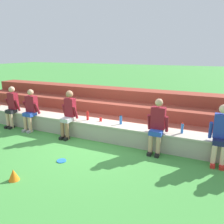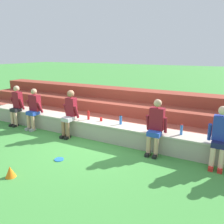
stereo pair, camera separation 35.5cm
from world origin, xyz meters
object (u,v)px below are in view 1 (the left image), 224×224
at_px(person_right_of_center, 157,125).
at_px(water_bottle_mid_right, 88,116).
at_px(person_far_right, 221,133).
at_px(frisbee, 61,161).
at_px(sports_cone, 14,175).
at_px(person_far_left, 12,106).
at_px(water_bottle_center_gap, 182,128).
at_px(water_bottle_near_left, 121,120).
at_px(person_left_of_center, 30,109).
at_px(person_center, 68,113).
at_px(plastic_cup_left_end, 101,120).

height_order(person_right_of_center, water_bottle_mid_right, person_right_of_center).
bearing_deg(person_right_of_center, person_far_right, -0.38).
distance_m(frisbee, sports_cone, 1.14).
distance_m(person_far_left, person_right_of_center, 5.03).
xyz_separation_m(person_far_left, person_far_right, (6.49, 0.01, 0.00)).
height_order(water_bottle_center_gap, sports_cone, water_bottle_center_gap).
relative_size(water_bottle_near_left, frisbee, 1.18).
height_order(person_left_of_center, person_right_of_center, person_right_of_center).
distance_m(person_right_of_center, water_bottle_mid_right, 2.23).
height_order(person_right_of_center, water_bottle_near_left, person_right_of_center).
xyz_separation_m(person_far_left, water_bottle_mid_right, (2.82, 0.31, -0.10)).
relative_size(person_far_left, person_right_of_center, 1.00).
relative_size(person_far_right, water_bottle_center_gap, 5.07).
xyz_separation_m(person_far_right, water_bottle_center_gap, (-0.88, 0.29, -0.10)).
xyz_separation_m(person_left_of_center, water_bottle_mid_right, (1.97, 0.32, -0.08)).
bearing_deg(person_far_left, person_right_of_center, 0.26).
bearing_deg(person_far_left, water_bottle_near_left, 5.10).
bearing_deg(water_bottle_center_gap, person_center, -174.89).
bearing_deg(person_right_of_center, plastic_cup_left_end, 169.67).
height_order(person_far_left, sports_cone, person_far_left).
bearing_deg(frisbee, sports_cone, -109.60).
bearing_deg(person_right_of_center, water_bottle_near_left, 163.91).
bearing_deg(person_left_of_center, water_bottle_near_left, 6.84).
xyz_separation_m(person_far_left, person_right_of_center, (5.03, 0.02, 0.01)).
xyz_separation_m(water_bottle_mid_right, plastic_cup_left_end, (0.43, 0.04, -0.08)).
bearing_deg(person_right_of_center, sports_cone, -132.57).
xyz_separation_m(person_right_of_center, plastic_cup_left_end, (-1.78, 0.32, -0.18)).
xyz_separation_m(person_far_right, water_bottle_mid_right, (-3.67, 0.29, -0.10)).
height_order(person_left_of_center, water_bottle_mid_right, person_left_of_center).
xyz_separation_m(water_bottle_center_gap, sports_cone, (-2.90, -2.80, -0.53)).
distance_m(person_left_of_center, person_right_of_center, 4.18).
xyz_separation_m(person_left_of_center, frisbee, (2.25, -1.41, -0.72)).
xyz_separation_m(person_center, sports_cone, (0.39, -2.51, -0.64)).
bearing_deg(person_right_of_center, water_bottle_mid_right, 172.70).
bearing_deg(plastic_cup_left_end, person_far_right, -5.88).
distance_m(person_far_left, water_bottle_center_gap, 5.62).
xyz_separation_m(person_left_of_center, water_bottle_center_gap, (4.76, 0.32, -0.08)).
relative_size(person_far_left, plastic_cup_left_end, 13.01).
height_order(person_far_left, water_bottle_mid_right, person_far_left).
xyz_separation_m(person_far_right, plastic_cup_left_end, (-3.24, 0.33, -0.18)).
height_order(person_center, water_bottle_mid_right, person_center).
distance_m(person_left_of_center, water_bottle_mid_right, 2.00).
height_order(person_far_right, water_bottle_center_gap, person_far_right).
height_order(person_far_left, person_center, person_center).
xyz_separation_m(water_bottle_near_left, water_bottle_mid_right, (-1.08, -0.04, 0.01)).
distance_m(person_far_left, person_far_right, 6.49).
distance_m(plastic_cup_left_end, frisbee, 1.86).
height_order(person_center, frisbee, person_center).
bearing_deg(person_far_left, person_left_of_center, -1.20).
xyz_separation_m(person_right_of_center, frisbee, (-1.93, -1.45, -0.74)).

